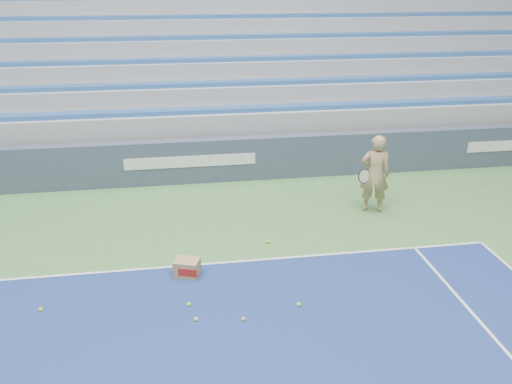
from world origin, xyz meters
TOP-DOWN VIEW (x-y plane):
  - sponsor_barrier at (0.00, 15.88)m, footprint 30.00×0.32m
  - bleachers at (0.00, 21.60)m, footprint 31.00×9.15m
  - tennis_player at (3.89, 13.61)m, footprint 0.97×0.91m
  - ball_box at (-0.20, 11.58)m, footprint 0.49×0.43m
  - tennis_ball_0 at (-0.20, 10.69)m, footprint 0.07×0.07m
  - tennis_ball_1 at (1.36, 12.50)m, footprint 0.07×0.07m
  - tennis_ball_2 at (-2.48, 10.90)m, footprint 0.07×0.07m
  - tennis_ball_3 at (-0.10, 10.30)m, footprint 0.07×0.07m
  - tennis_ball_4 at (-0.09, 11.87)m, footprint 0.07×0.07m
  - tennis_ball_5 at (0.60, 10.20)m, footprint 0.07×0.07m
  - tennis_ball_6 at (1.51, 10.43)m, footprint 0.07×0.07m

SIDE VIEW (x-z plane):
  - tennis_ball_0 at x=-0.20m, z-range 0.00..0.07m
  - tennis_ball_1 at x=1.36m, z-range 0.00..0.07m
  - tennis_ball_2 at x=-2.48m, z-range 0.00..0.07m
  - tennis_ball_3 at x=-0.10m, z-range 0.00..0.07m
  - tennis_ball_4 at x=-0.09m, z-range 0.00..0.07m
  - tennis_ball_5 at x=0.60m, z-range 0.00..0.07m
  - tennis_ball_6 at x=1.51m, z-range 0.00..0.07m
  - ball_box at x=-0.20m, z-range 0.00..0.31m
  - sponsor_barrier at x=0.00m, z-range 0.00..1.10m
  - tennis_player at x=3.89m, z-range 0.00..1.73m
  - bleachers at x=0.00m, z-range -1.29..6.01m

